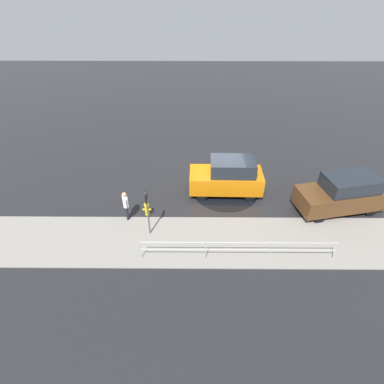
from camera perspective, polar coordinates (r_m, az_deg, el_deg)
name	(u,v)px	position (r m, az deg, el deg)	size (l,w,h in m)	color
ground_plane	(220,188)	(17.14, 5.41, 0.81)	(60.00, 60.00, 0.00)	black
kerb_strip	(227,241)	(13.95, 6.62, -9.23)	(24.00, 3.20, 0.04)	gray
moving_hatchback	(228,177)	(16.26, 6.78, 2.92)	(3.93, 1.77, 2.06)	orange
parked_sedan	(343,194)	(16.76, 26.76, -0.26)	(4.56, 2.56, 1.98)	#513319
fire_hydrant	(147,209)	(15.10, -8.59, -3.26)	(0.42, 0.31, 0.80)	gold
pedestrian	(126,204)	(14.72, -12.52, -2.20)	(0.33, 0.55, 1.62)	silver
metal_railing	(238,247)	(12.76, 8.82, -10.33)	(8.23, 0.04, 1.05)	#B7BABF
sign_post	(147,208)	(13.31, -8.52, -2.97)	(0.07, 0.44, 2.40)	#4C4C51
puddle_patch	(225,192)	(16.87, 6.33, 0.09)	(3.63, 3.63, 0.01)	black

